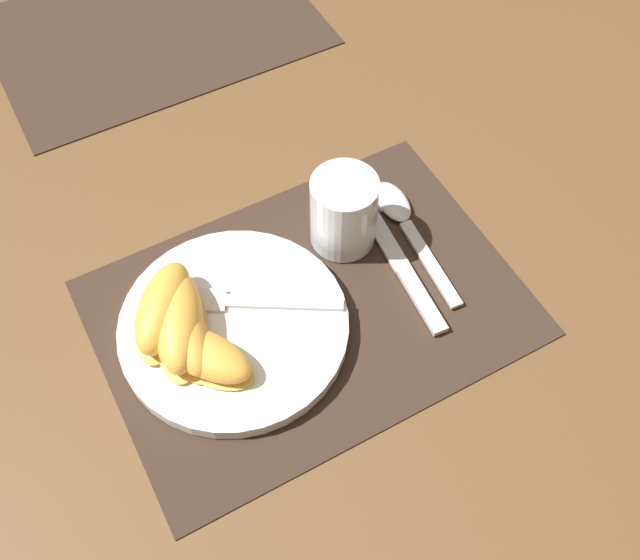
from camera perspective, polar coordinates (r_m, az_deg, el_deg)
The scene contains 12 objects.
ground_plane at distance 0.79m, azimuth -0.79°, elevation -2.18°, with size 3.00×3.00×0.00m, color brown.
placemat at distance 0.79m, azimuth -0.79°, elevation -2.10°, with size 0.43×0.31×0.00m.
placemat_far at distance 1.12m, azimuth -12.55°, elevation 18.31°, with size 0.43×0.31×0.00m.
plate at distance 0.77m, azimuth -6.57°, elevation -3.59°, with size 0.23×0.23×0.02m.
juice_glass at distance 0.80m, azimuth 1.80°, elevation 5.00°, with size 0.07×0.07×0.09m.
knife at distance 0.82m, azimuth 5.89°, elevation 1.61°, with size 0.04×0.21×0.01m.
spoon at distance 0.85m, azimuth 6.31°, elevation 4.75°, with size 0.04×0.18×0.01m.
fork at distance 0.77m, azimuth -6.60°, elevation -1.62°, with size 0.18×0.12×0.00m.
citrus_wedge_0 at distance 0.76m, azimuth -11.79°, elevation -2.23°, with size 0.11×0.12×0.05m.
citrus_wedge_1 at distance 0.75m, azimuth -10.65°, elevation -3.29°, with size 0.09×0.13×0.04m.
citrus_wedge_2 at distance 0.74m, azimuth -10.05°, elevation -4.28°, with size 0.05×0.10×0.04m.
citrus_wedge_3 at distance 0.73m, azimuth -8.78°, elevation -5.67°, with size 0.10×0.12×0.03m.
Camera 1 is at (-0.18, -0.36, 0.67)m, focal length 42.00 mm.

